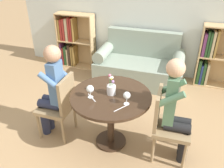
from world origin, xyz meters
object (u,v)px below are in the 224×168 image
object	(u,v)px
chair_left	(60,104)
wine_glass_right	(127,96)
person_left	(52,90)
wine_glass_left	(90,89)
chair_right	(166,122)
couch	(140,66)
person_right	(176,110)
bookshelf_right	(214,57)
flower_vase	(111,88)
bookshelf_left	(73,41)

from	to	relation	value
chair_left	wine_glass_right	bearing A→B (deg)	84.84
person_left	wine_glass_left	distance (m)	0.58
person_left	wine_glass_left	size ratio (longest dim) A/B	8.33
chair_right	person_left	xyz separation A→B (m)	(-1.45, -0.04, 0.20)
couch	person_right	world-z (taller)	person_right
couch	chair_left	size ratio (longest dim) A/B	1.78
couch	wine_glass_right	size ratio (longest dim) A/B	10.42
bookshelf_right	wine_glass_left	size ratio (longest dim) A/B	7.24
person_left	person_right	size ratio (longest dim) A/B	1.00
couch	bookshelf_right	distance (m)	1.35
couch	person_right	size ratio (longest dim) A/B	1.23
chair_left	person_left	bearing A→B (deg)	-90.01
chair_right	person_right	xyz separation A→B (m)	(0.09, 0.00, 0.19)
person_right	flower_vase	bearing A→B (deg)	87.45
bookshelf_right	wine_glass_right	size ratio (longest dim) A/B	7.35
bookshelf_left	chair_right	distance (m)	2.99
bookshelf_left	person_right	world-z (taller)	person_right
chair_left	flower_vase	distance (m)	0.76
couch	chair_right	size ratio (longest dim) A/B	1.78
couch	flower_vase	size ratio (longest dim) A/B	5.91
bookshelf_left	wine_glass_left	world-z (taller)	bookshelf_left
bookshelf_left	couch	bearing A→B (deg)	-9.89
couch	flower_vase	distance (m)	1.84
wine_glass_left	flower_vase	xyz separation A→B (m)	(0.21, 0.14, -0.02)
chair_right	wine_glass_left	world-z (taller)	wine_glass_left
chair_left	person_left	distance (m)	0.22
bookshelf_left	chair_right	xyz separation A→B (m)	(2.18, -2.04, -0.06)
bookshelf_right	person_right	world-z (taller)	person_right
person_left	wine_glass_right	xyz separation A→B (m)	(0.99, -0.08, 0.16)
person_right	wine_glass_right	xyz separation A→B (m)	(-0.54, -0.13, 0.17)
chair_left	flower_vase	world-z (taller)	flower_vase
person_left	person_right	bearing A→B (deg)	91.80
chair_left	person_right	bearing A→B (deg)	91.90
wine_glass_right	couch	bearing A→B (deg)	96.75
bookshelf_left	wine_glass_left	size ratio (longest dim) A/B	7.24
wine_glass_right	bookshelf_right	bearing A→B (deg)	63.78
bookshelf_right	flower_vase	world-z (taller)	bookshelf_right
person_left	chair_left	bearing A→B (deg)	89.99
person_right	flower_vase	xyz separation A→B (m)	(-0.77, 0.02, 0.14)
chair_right	wine_glass_right	world-z (taller)	same
chair_left	chair_right	bearing A→B (deg)	91.89
chair_right	flower_vase	size ratio (longest dim) A/B	3.32
wine_glass_right	person_left	bearing A→B (deg)	175.26
chair_left	flower_vase	xyz separation A→B (m)	(0.68, 0.07, 0.33)
bookshelf_left	wine_glass_right	size ratio (longest dim) A/B	7.35
person_right	wine_glass_left	distance (m)	1.00
flower_vase	bookshelf_right	bearing A→B (deg)	57.36
couch	flower_vase	bearing A→B (deg)	-90.05
couch	chair_left	bearing A→B (deg)	-110.44
wine_glass_right	flower_vase	distance (m)	0.27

